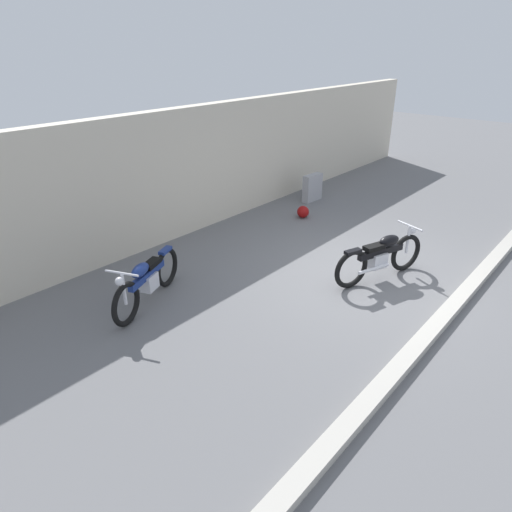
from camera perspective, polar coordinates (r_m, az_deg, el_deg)
ground_plane at (r=8.52m, az=13.18°, el=-2.31°), size 40.00×40.00×0.00m
building_wall at (r=10.34m, az=-6.30°, el=11.10°), size 18.00×0.30×2.66m
curb_strip at (r=7.99m, az=23.80°, el=-5.45°), size 18.00×0.24×0.12m
stone_marker at (r=12.20m, az=7.10°, el=8.52°), size 0.62×0.24×0.70m
helmet at (r=11.00m, az=5.93°, el=5.54°), size 0.29×0.29×0.29m
motorcycle_black at (r=8.28m, az=15.41°, el=-0.03°), size 1.93×0.85×0.90m
motorcycle_blue at (r=7.43m, az=-13.55°, el=-2.99°), size 1.83×0.92×0.88m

